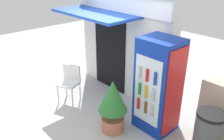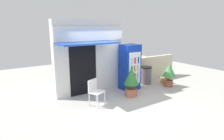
{
  "view_description": "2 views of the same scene",
  "coord_description": "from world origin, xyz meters",
  "px_view_note": "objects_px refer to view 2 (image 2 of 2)",
  "views": [
    {
      "loc": [
        3.63,
        -2.47,
        3.14
      ],
      "look_at": [
        0.16,
        0.67,
        1.01
      ],
      "focal_mm": 37.99,
      "sensor_mm": 36.0,
      "label": 1
    },
    {
      "loc": [
        -3.87,
        -5.33,
        2.72
      ],
      "look_at": [
        0.15,
        0.65,
        1.02
      ],
      "focal_mm": 31.02,
      "sensor_mm": 36.0,
      "label": 2
    }
  ],
  "objects_px": {
    "drink_cooler": "(130,67)",
    "potted_plant_near_shop": "(131,80)",
    "potted_plant_curbside": "(169,72)",
    "trash_bin": "(146,75)",
    "cardboard_box": "(165,80)",
    "plastic_chair": "(95,90)"
  },
  "relations": [
    {
      "from": "drink_cooler",
      "to": "potted_plant_near_shop",
      "type": "xyz_separation_m",
      "value": [
        -0.51,
        -0.72,
        -0.31
      ]
    },
    {
      "from": "potted_plant_curbside",
      "to": "trash_bin",
      "type": "distance_m",
      "value": 1.04
    },
    {
      "from": "potted_plant_near_shop",
      "to": "potted_plant_curbside",
      "type": "distance_m",
      "value": 2.16
    },
    {
      "from": "drink_cooler",
      "to": "cardboard_box",
      "type": "relative_size",
      "value": 5.42
    },
    {
      "from": "plastic_chair",
      "to": "potted_plant_near_shop",
      "type": "relative_size",
      "value": 0.8
    },
    {
      "from": "trash_bin",
      "to": "potted_plant_curbside",
      "type": "bearing_deg",
      "value": -54.65
    },
    {
      "from": "potted_plant_near_shop",
      "to": "trash_bin",
      "type": "distance_m",
      "value": 1.79
    },
    {
      "from": "potted_plant_curbside",
      "to": "trash_bin",
      "type": "height_order",
      "value": "potted_plant_curbside"
    },
    {
      "from": "trash_bin",
      "to": "cardboard_box",
      "type": "xyz_separation_m",
      "value": [
        0.84,
        -0.42,
        -0.26
      ]
    },
    {
      "from": "drink_cooler",
      "to": "potted_plant_curbside",
      "type": "height_order",
      "value": "drink_cooler"
    },
    {
      "from": "potted_plant_near_shop",
      "to": "trash_bin",
      "type": "xyz_separation_m",
      "value": [
        1.58,
        0.82,
        -0.23
      ]
    },
    {
      "from": "trash_bin",
      "to": "cardboard_box",
      "type": "distance_m",
      "value": 0.97
    },
    {
      "from": "potted_plant_curbside",
      "to": "trash_bin",
      "type": "xyz_separation_m",
      "value": [
        -0.59,
        0.83,
        -0.23
      ]
    },
    {
      "from": "trash_bin",
      "to": "potted_plant_near_shop",
      "type": "bearing_deg",
      "value": -152.41
    },
    {
      "from": "plastic_chair",
      "to": "trash_bin",
      "type": "relative_size",
      "value": 1.08
    },
    {
      "from": "potted_plant_curbside",
      "to": "cardboard_box",
      "type": "height_order",
      "value": "potted_plant_curbside"
    },
    {
      "from": "drink_cooler",
      "to": "potted_plant_near_shop",
      "type": "relative_size",
      "value": 1.71
    },
    {
      "from": "drink_cooler",
      "to": "trash_bin",
      "type": "height_order",
      "value": "drink_cooler"
    },
    {
      "from": "drink_cooler",
      "to": "cardboard_box",
      "type": "distance_m",
      "value": 2.09
    },
    {
      "from": "plastic_chair",
      "to": "trash_bin",
      "type": "distance_m",
      "value": 3.25
    },
    {
      "from": "drink_cooler",
      "to": "trash_bin",
      "type": "relative_size",
      "value": 2.31
    },
    {
      "from": "plastic_chair",
      "to": "potted_plant_curbside",
      "type": "relative_size",
      "value": 0.86
    }
  ]
}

